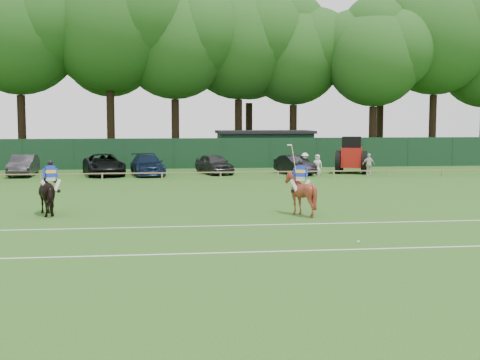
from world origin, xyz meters
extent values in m
plane|color=#1E4C14|center=(0.00, 0.00, 0.00)|extent=(160.00, 160.00, 0.00)
imported|color=black|center=(-7.84, 2.82, 0.93)|extent=(1.76, 2.42, 1.86)
imported|color=maroon|center=(2.94, 1.37, 0.95)|extent=(1.97, 2.09, 1.90)
imported|color=#28282A|center=(-12.92, 21.95, 0.76)|extent=(1.74, 4.68, 1.53)
imported|color=black|center=(-7.21, 21.73, 0.78)|extent=(3.70, 6.00, 1.55)
imported|color=#121E39|center=(-4.05, 21.42, 0.75)|extent=(2.88, 5.46, 1.51)
imported|color=#2B2B2D|center=(0.88, 21.86, 0.75)|extent=(3.00, 4.71, 1.49)
imported|color=black|center=(6.79, 20.80, 0.70)|extent=(2.62, 4.49, 1.40)
imported|color=white|center=(7.48, 20.49, 0.80)|extent=(1.19, 0.98, 1.60)
imported|color=silver|center=(11.95, 19.26, 0.80)|extent=(0.93, 0.39, 1.59)
imported|color=white|center=(8.33, 20.08, 0.75)|extent=(0.87, 0.77, 1.50)
cube|color=silver|center=(-7.84, 2.82, 1.57)|extent=(0.43, 0.38, 0.18)
cube|color=#1B31C9|center=(-7.84, 2.82, 1.89)|extent=(0.48, 0.43, 0.51)
cube|color=yellow|center=(-7.84, 2.82, 1.87)|extent=(0.51, 0.43, 0.18)
sphere|color=black|center=(-7.84, 2.82, 2.26)|extent=(0.25, 0.25, 0.25)
cylinder|color=silver|center=(-7.58, 2.87, 1.27)|extent=(0.39, 0.45, 0.59)
cylinder|color=silver|center=(-8.06, 2.68, 1.27)|extent=(0.47, 0.28, 0.59)
cube|color=silver|center=(2.94, 1.37, 1.60)|extent=(0.42, 0.35, 0.18)
cube|color=#1B31C9|center=(2.94, 1.37, 1.92)|extent=(0.47, 0.41, 0.51)
cube|color=yellow|center=(2.94, 1.37, 1.90)|extent=(0.49, 0.40, 0.18)
sphere|color=black|center=(2.94, 1.37, 2.29)|extent=(0.25, 0.25, 0.25)
cylinder|color=silver|center=(3.17, 1.24, 1.30)|extent=(0.45, 0.30, 0.59)
cylinder|color=silver|center=(2.68, 1.40, 1.30)|extent=(0.40, 0.43, 0.59)
cylinder|color=tan|center=(2.67, 1.50, 2.47)|extent=(0.11, 0.63, 1.17)
sphere|color=silver|center=(3.56, -4.98, 0.04)|extent=(0.09, 0.09, 0.09)
cube|color=silver|center=(0.00, -6.00, 0.01)|extent=(60.00, 0.10, 0.01)
cube|color=silver|center=(0.00, -1.00, 0.01)|extent=(60.00, 0.10, 0.01)
cube|color=#997F5B|center=(0.00, 18.00, 0.45)|extent=(62.00, 0.08, 0.08)
cube|color=#14351E|center=(0.00, 27.00, 1.25)|extent=(92.00, 0.04, 2.50)
cube|color=#14331E|center=(6.00, 30.00, 1.40)|extent=(8.00, 4.00, 2.80)
cube|color=black|center=(6.00, 30.00, 2.92)|extent=(8.40, 4.40, 0.24)
cube|color=#AD1610|center=(11.35, 21.50, 1.21)|extent=(2.32, 3.10, 1.49)
cube|color=black|center=(11.20, 21.07, 2.24)|extent=(1.80, 1.87, 1.03)
cylinder|color=black|center=(10.16, 21.06, 0.86)|extent=(0.90, 1.74, 1.72)
cylinder|color=black|center=(12.00, 20.42, 0.86)|extent=(0.90, 1.74, 1.72)
cylinder|color=black|center=(10.91, 22.87, 0.46)|extent=(0.63, 0.98, 0.92)
cylinder|color=black|center=(12.54, 22.30, 0.46)|extent=(0.63, 0.98, 0.92)
camera|label=1|loc=(-3.04, -25.74, 4.28)|focal=48.00mm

